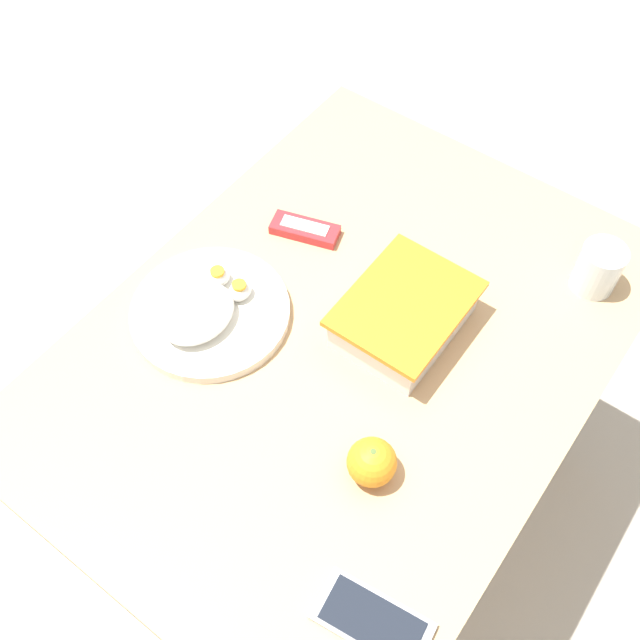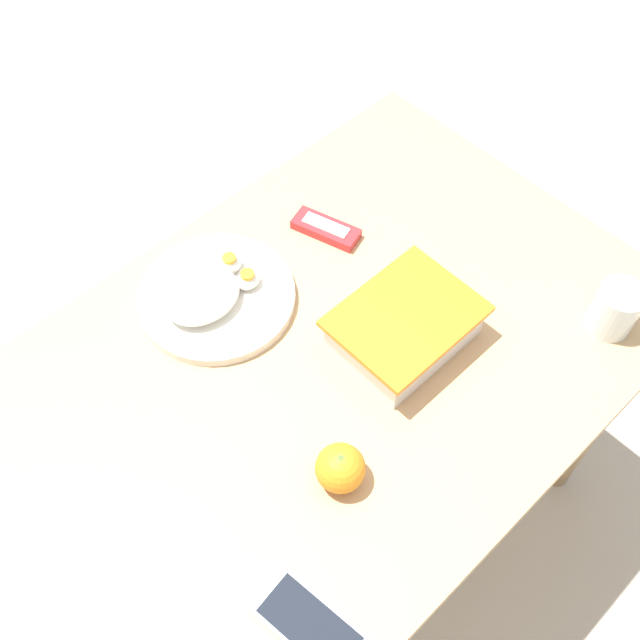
{
  "view_description": "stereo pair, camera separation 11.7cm",
  "coord_description": "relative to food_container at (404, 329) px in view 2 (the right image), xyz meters",
  "views": [
    {
      "loc": [
        0.54,
        0.35,
        1.72
      ],
      "look_at": [
        0.01,
        -0.04,
        0.76
      ],
      "focal_mm": 42.0,
      "sensor_mm": 36.0,
      "label": 1
    },
    {
      "loc": [
        0.47,
        0.44,
        1.72
      ],
      "look_at": [
        0.01,
        -0.04,
        0.76
      ],
      "focal_mm": 42.0,
      "sensor_mm": 36.0,
      "label": 2
    }
  ],
  "objects": [
    {
      "name": "candy_bar",
      "position": [
        -0.07,
        -0.25,
        -0.02
      ],
      "size": [
        0.08,
        0.13,
        0.02
      ],
      "color": "#B7282D",
      "rests_on": "table"
    },
    {
      "name": "drinking_glass",
      "position": [
        -0.26,
        0.21,
        0.01
      ],
      "size": [
        0.07,
        0.07,
        0.09
      ],
      "color": "silver",
      "rests_on": "table"
    },
    {
      "name": "cell_phone",
      "position": [
        0.4,
        0.21,
        -0.03
      ],
      "size": [
        0.09,
        0.16,
        0.01
      ],
      "color": "#ADADB2",
      "rests_on": "table"
    },
    {
      "name": "rice_plate",
      "position": [
        0.17,
        -0.26,
        -0.01
      ],
      "size": [
        0.26,
        0.26,
        0.05
      ],
      "color": "silver",
      "rests_on": "table"
    },
    {
      "name": "orange_fruit",
      "position": [
        0.24,
        0.1,
        0.0
      ],
      "size": [
        0.07,
        0.07,
        0.07
      ],
      "color": "orange",
      "rests_on": "table"
    },
    {
      "name": "food_container",
      "position": [
        0.0,
        0.0,
        0.0
      ],
      "size": [
        0.22,
        0.17,
        0.07
      ],
      "color": "white",
      "rests_on": "table"
    },
    {
      "name": "ground_plane",
      "position": [
        0.07,
        -0.06,
        -0.76
      ],
      "size": [
        10.0,
        10.0,
        0.0
      ],
      "primitive_type": "plane",
      "color": "#B2A899"
    },
    {
      "name": "table",
      "position": [
        0.07,
        -0.06,
        -0.14
      ],
      "size": [
        1.01,
        0.74,
        0.73
      ],
      "color": "tan",
      "rests_on": "ground_plane"
    }
  ]
}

